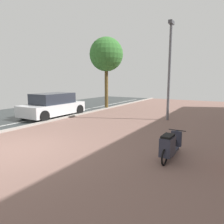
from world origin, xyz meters
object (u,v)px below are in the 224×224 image
(scooter_mid, at_px, (169,146))
(parked_car_near, at_px, (53,105))
(lamp_post, at_px, (169,66))
(street_tree, at_px, (106,55))

(scooter_mid, relative_size, parked_car_near, 0.44)
(parked_car_near, bearing_deg, scooter_mid, -22.52)
(lamp_post, xyz_separation_m, street_tree, (-5.38, 2.16, 1.12))
(street_tree, bearing_deg, parked_car_near, -101.22)
(street_tree, bearing_deg, scooter_mid, -48.42)
(scooter_mid, distance_m, parked_car_near, 8.64)
(lamp_post, bearing_deg, parked_car_near, -158.49)
(lamp_post, bearing_deg, street_tree, 158.11)
(parked_car_near, bearing_deg, lamp_post, 21.51)
(parked_car_near, height_order, lamp_post, lamp_post)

